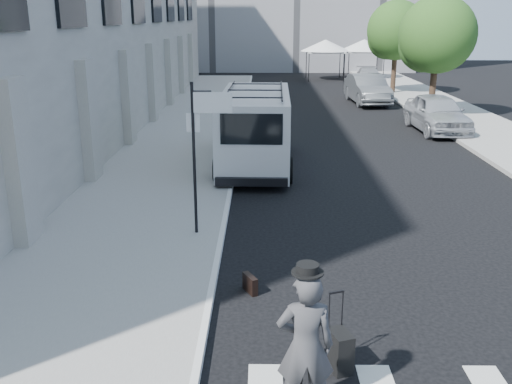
{
  "coord_description": "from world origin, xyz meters",
  "views": [
    {
      "loc": [
        -1.06,
        -9.32,
        5.02
      ],
      "look_at": [
        -1.19,
        2.7,
        1.3
      ],
      "focal_mm": 40.0,
      "sensor_mm": 36.0,
      "label": 1
    }
  ],
  "objects_px": {
    "parked_car_b": "(367,89)",
    "parked_car_a": "(437,113)",
    "briefcase": "(250,284)",
    "cargo_van": "(256,128)",
    "suitcase": "(340,351)",
    "parked_car_c": "(369,77)",
    "businessman": "(305,347)"
  },
  "relations": [
    {
      "from": "parked_car_b",
      "to": "parked_car_a",
      "type": "bearing_deg",
      "value": -83.11
    },
    {
      "from": "briefcase",
      "to": "cargo_van",
      "type": "relative_size",
      "value": 0.06
    },
    {
      "from": "suitcase",
      "to": "parked_car_c",
      "type": "relative_size",
      "value": 0.26
    },
    {
      "from": "parked_car_b",
      "to": "briefcase",
      "type": "bearing_deg",
      "value": -108.58
    },
    {
      "from": "parked_car_a",
      "to": "parked_car_c",
      "type": "distance_m",
      "value": 17.26
    },
    {
      "from": "cargo_van",
      "to": "briefcase",
      "type": "bearing_deg",
      "value": -88.54
    },
    {
      "from": "parked_car_b",
      "to": "parked_car_c",
      "type": "xyz_separation_m",
      "value": [
        1.62,
        8.66,
        -0.19
      ]
    },
    {
      "from": "businessman",
      "to": "cargo_van",
      "type": "relative_size",
      "value": 0.29
    },
    {
      "from": "cargo_van",
      "to": "parked_car_b",
      "type": "height_order",
      "value": "cargo_van"
    },
    {
      "from": "cargo_van",
      "to": "parked_car_b",
      "type": "relative_size",
      "value": 1.33
    },
    {
      "from": "suitcase",
      "to": "parked_car_b",
      "type": "xyz_separation_m",
      "value": [
        5.09,
        26.88,
        0.54
      ]
    },
    {
      "from": "briefcase",
      "to": "parked_car_c",
      "type": "height_order",
      "value": "parked_car_c"
    },
    {
      "from": "briefcase",
      "to": "suitcase",
      "type": "height_order",
      "value": "suitcase"
    },
    {
      "from": "briefcase",
      "to": "parked_car_b",
      "type": "bearing_deg",
      "value": 48.21
    },
    {
      "from": "parked_car_a",
      "to": "parked_car_b",
      "type": "bearing_deg",
      "value": 98.45
    },
    {
      "from": "businessman",
      "to": "suitcase",
      "type": "bearing_deg",
      "value": -121.18
    },
    {
      "from": "businessman",
      "to": "parked_car_a",
      "type": "distance_m",
      "value": 20.62
    },
    {
      "from": "businessman",
      "to": "briefcase",
      "type": "bearing_deg",
      "value": -77.8
    },
    {
      "from": "cargo_van",
      "to": "parked_car_c",
      "type": "xyz_separation_m",
      "value": [
        8.09,
        23.45,
        -0.65
      ]
    },
    {
      "from": "parked_car_a",
      "to": "parked_car_c",
      "type": "height_order",
      "value": "parked_car_a"
    },
    {
      "from": "briefcase",
      "to": "parked_car_a",
      "type": "xyz_separation_m",
      "value": [
        8.08,
        15.82,
        0.67
      ]
    },
    {
      "from": "briefcase",
      "to": "parked_car_b",
      "type": "distance_m",
      "value": 25.27
    },
    {
      "from": "parked_car_c",
      "to": "businessman",
      "type": "bearing_deg",
      "value": -95.65
    },
    {
      "from": "cargo_van",
      "to": "parked_car_c",
      "type": "bearing_deg",
      "value": 72.35
    },
    {
      "from": "parked_car_a",
      "to": "suitcase",
      "type": "bearing_deg",
      "value": -112.34
    },
    {
      "from": "suitcase",
      "to": "parked_car_c",
      "type": "bearing_deg",
      "value": 60.71
    },
    {
      "from": "cargo_van",
      "to": "parked_car_a",
      "type": "xyz_separation_m",
      "value": [
        8.09,
        6.2,
        -0.48
      ]
    },
    {
      "from": "parked_car_b",
      "to": "suitcase",
      "type": "bearing_deg",
      "value": -104.48
    },
    {
      "from": "parked_car_a",
      "to": "parked_car_c",
      "type": "relative_size",
      "value": 1.07
    },
    {
      "from": "parked_car_b",
      "to": "parked_car_c",
      "type": "distance_m",
      "value": 8.81
    },
    {
      "from": "suitcase",
      "to": "cargo_van",
      "type": "xyz_separation_m",
      "value": [
        -1.39,
        12.09,
        1.0
      ]
    },
    {
      "from": "briefcase",
      "to": "parked_car_a",
      "type": "bearing_deg",
      "value": 35.98
    }
  ]
}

